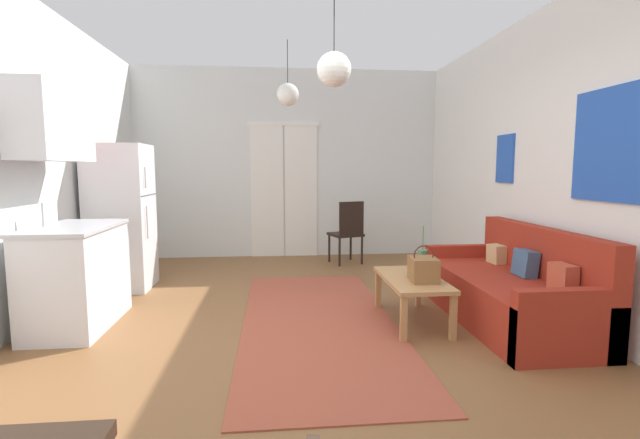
# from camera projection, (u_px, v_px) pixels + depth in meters

# --- Properties ---
(ground_plane) EXTENTS (5.25, 7.88, 0.10)m
(ground_plane) POSITION_uv_depth(u_px,v_px,m) (303.00, 350.00, 3.56)
(ground_plane) COLOR brown
(wall_back) EXTENTS (4.85, 0.13, 2.89)m
(wall_back) POSITION_uv_depth(u_px,v_px,m) (288.00, 165.00, 7.04)
(wall_back) COLOR silver
(wall_back) RESTS_ON ground_plane
(wall_right) EXTENTS (0.12, 7.48, 2.89)m
(wall_right) POSITION_uv_depth(u_px,v_px,m) (597.00, 159.00, 3.62)
(wall_right) COLOR white
(wall_right) RESTS_ON ground_plane
(area_rug) EXTENTS (1.34, 3.33, 0.01)m
(area_rug) POSITION_uv_depth(u_px,v_px,m) (318.00, 321.00, 4.06)
(area_rug) COLOR #9E4733
(area_rug) RESTS_ON ground_plane
(couch) EXTENTS (0.83, 1.91, 0.85)m
(couch) POSITION_uv_depth(u_px,v_px,m) (513.00, 292.00, 4.04)
(couch) COLOR maroon
(couch) RESTS_ON ground_plane
(coffee_table) EXTENTS (0.49, 0.97, 0.41)m
(coffee_table) POSITION_uv_depth(u_px,v_px,m) (412.00, 284.00, 4.01)
(coffee_table) COLOR #B27F4C
(coffee_table) RESTS_ON ground_plane
(bamboo_vase) EXTENTS (0.09, 0.09, 0.45)m
(bamboo_vase) POSITION_uv_depth(u_px,v_px,m) (422.00, 262.00, 4.08)
(bamboo_vase) COLOR #47704C
(bamboo_vase) RESTS_ON coffee_table
(handbag) EXTENTS (0.24, 0.29, 0.31)m
(handbag) POSITION_uv_depth(u_px,v_px,m) (423.00, 269.00, 3.87)
(handbag) COLOR brown
(handbag) RESTS_ON coffee_table
(refrigerator) EXTENTS (0.66, 0.63, 1.65)m
(refrigerator) POSITION_uv_depth(u_px,v_px,m) (121.00, 217.00, 5.12)
(refrigerator) COLOR white
(refrigerator) RESTS_ON ground_plane
(kitchen_counter) EXTENTS (0.59, 1.07, 2.06)m
(kitchen_counter) POSITION_uv_depth(u_px,v_px,m) (71.00, 237.00, 3.87)
(kitchen_counter) COLOR silver
(kitchen_counter) RESTS_ON ground_plane
(accent_chair) EXTENTS (0.53, 0.51, 0.91)m
(accent_chair) POSITION_uv_depth(u_px,v_px,m) (348.00, 230.00, 6.47)
(accent_chair) COLOR black
(accent_chair) RESTS_ON ground_plane
(pendant_lamp_near) EXTENTS (0.26, 0.26, 0.91)m
(pendant_lamp_near) POSITION_uv_depth(u_px,v_px,m) (334.00, 69.00, 3.41)
(pendant_lamp_near) COLOR black
(pendant_lamp_far) EXTENTS (0.27, 0.27, 0.77)m
(pendant_lamp_far) POSITION_uv_depth(u_px,v_px,m) (288.00, 94.00, 5.40)
(pendant_lamp_far) COLOR black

